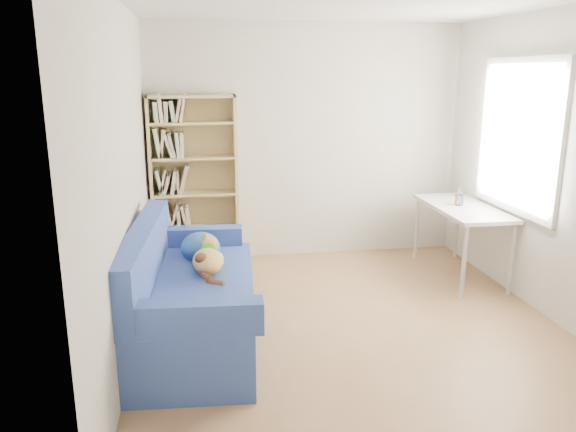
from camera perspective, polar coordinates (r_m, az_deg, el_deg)
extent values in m
plane|color=olive|center=(4.83, 6.31, -11.13)|extent=(4.00, 4.00, 0.00)
cube|color=silver|center=(6.35, 1.87, 7.42)|extent=(3.50, 0.04, 2.60)
cube|color=silver|center=(2.61, 18.71, -3.64)|extent=(3.50, 0.04, 2.60)
cube|color=silver|center=(4.30, -16.34, 3.44)|extent=(0.04, 4.00, 2.60)
cube|color=silver|center=(5.18, 25.80, 4.38)|extent=(0.04, 4.00, 2.60)
cube|color=white|center=(5.65, 22.56, 7.50)|extent=(0.01, 1.20, 1.30)
cube|color=navy|center=(4.56, -9.47, -9.56)|extent=(1.02, 1.96, 0.48)
cube|color=navy|center=(4.41, -14.48, -4.10)|extent=(0.29, 1.91, 0.47)
cube|color=navy|center=(5.26, -9.61, -2.28)|extent=(0.91, 0.23, 0.21)
cube|color=navy|center=(3.62, -9.72, -10.13)|extent=(0.91, 0.23, 0.21)
cube|color=navy|center=(4.46, -9.35, -6.50)|extent=(0.99, 1.81, 0.05)
ellipsoid|color=#3262A2|center=(4.92, -8.89, -3.14)|extent=(0.34, 0.37, 0.25)
ellipsoid|color=#A16212|center=(4.52, -8.16, -4.59)|extent=(0.25, 0.45, 0.18)
ellipsoid|color=silver|center=(4.65, -7.41, -4.30)|extent=(0.15, 0.19, 0.11)
ellipsoid|color=#361C0E|center=(4.46, -8.57, -4.31)|extent=(0.15, 0.22, 0.09)
sphere|color=#A16212|center=(4.81, -8.01, -2.89)|extent=(0.16, 0.16, 0.16)
cone|color=#A16212|center=(4.82, -8.30, -1.94)|extent=(0.07, 0.07, 0.08)
cone|color=#A16212|center=(4.75, -8.28, -2.19)|extent=(0.06, 0.07, 0.08)
cylinder|color=#49C327|center=(4.74, -8.04, -3.42)|extent=(0.12, 0.04, 0.12)
cylinder|color=#361C0E|center=(4.30, -8.35, -6.15)|extent=(0.10, 0.18, 0.06)
cube|color=tan|center=(6.16, -13.63, 3.23)|extent=(0.03, 0.29, 1.84)
cube|color=tan|center=(6.15, -5.31, 3.57)|extent=(0.03, 0.29, 1.84)
cube|color=tan|center=(6.03, -9.84, 11.89)|extent=(0.92, 0.29, 0.03)
cube|color=tan|center=(6.37, -9.14, -4.62)|extent=(0.92, 0.29, 0.03)
cube|color=tan|center=(6.27, -9.47, 3.64)|extent=(0.92, 0.02, 1.84)
cube|color=silver|center=(5.99, 17.33, 0.79)|extent=(0.58, 1.26, 0.04)
cylinder|color=silver|center=(6.69, 16.76, -1.10)|extent=(0.04, 0.04, 0.71)
cylinder|color=silver|center=(5.71, 21.76, -4.17)|extent=(0.04, 0.04, 0.71)
cylinder|color=silver|center=(6.50, 12.95, -1.30)|extent=(0.04, 0.04, 0.71)
cylinder|color=silver|center=(5.49, 17.44, -4.54)|extent=(0.04, 0.04, 0.71)
cylinder|color=white|center=(6.01, 16.97, 1.57)|extent=(0.09, 0.09, 0.10)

